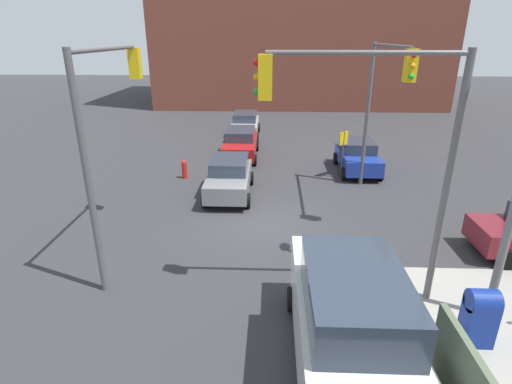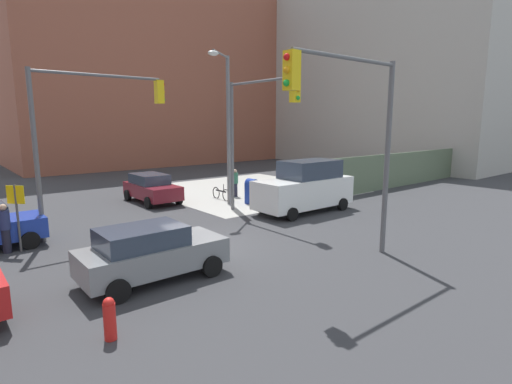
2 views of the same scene
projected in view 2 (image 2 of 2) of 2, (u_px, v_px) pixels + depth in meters
name	position (u px, v px, depth m)	size (l,w,h in m)	color
ground_plane	(206.00, 246.00, 14.77)	(120.00, 120.00, 0.00)	#333335
sidewalk_corner	(247.00, 189.00, 27.25)	(12.00, 12.00, 0.01)	#9E9B93
construction_fence	(403.00, 169.00, 28.64)	(21.31, 0.12, 2.40)	#56664C
building_warehouse_north	(153.00, 78.00, 47.86)	(32.00, 18.00, 19.66)	#93513D
building_loft_east	(411.00, 77.00, 45.56)	(20.00, 24.00, 19.17)	#ADA89E
smokestack	(261.00, 92.00, 53.48)	(1.80, 1.80, 16.95)	brown
traffic_signal_nw_corner	(91.00, 120.00, 15.89)	(5.43, 0.36, 6.50)	#59595B
traffic_signal_se_corner	(355.00, 120.00, 12.19)	(4.94, 0.36, 6.50)	#59595B
traffic_signal_ne_corner	(255.00, 121.00, 18.82)	(0.36, 4.86, 6.50)	#59595B
street_lamp_corner	(226.00, 119.00, 21.27)	(2.26, 1.77, 8.00)	slate
warning_sign_two_way	(17.00, 206.00, 13.94)	(0.48, 0.48, 2.40)	#4C4C4C
mailbox_blue	(252.00, 191.00, 22.32)	(0.56, 0.64, 1.43)	navy
fire_hydrant	(110.00, 318.00, 8.37)	(0.26, 0.26, 0.94)	red
hatchback_maroon	(152.00, 188.00, 22.77)	(2.02, 4.17, 1.62)	maroon
sedan_gray	(151.00, 252.00, 11.51)	(4.15, 2.02, 1.62)	slate
van_white_delivery	(305.00, 187.00, 20.36)	(5.40, 2.32, 2.62)	white
pedestrian_crossing	(235.00, 182.00, 24.50)	(0.36, 0.36, 1.70)	#2D664C
pedestrian_waiting	(5.00, 228.00, 13.90)	(0.36, 0.36, 1.75)	navy
bicycle_leaning_on_fence	(221.00, 194.00, 23.69)	(0.05, 1.75, 0.97)	black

